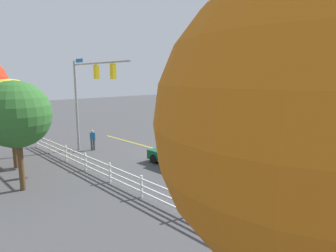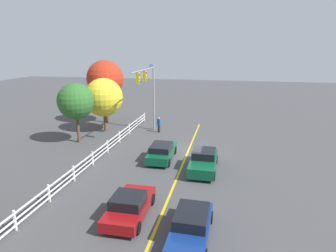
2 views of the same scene
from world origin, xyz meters
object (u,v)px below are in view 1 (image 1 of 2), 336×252
Objects in this scene: car_0 at (178,156)px; pedestrian at (93,139)px; tree_0 at (308,126)px; tree_2 at (11,112)px; car_2 at (226,150)px; tree_3 at (17,115)px; car_1 at (313,193)px.

pedestrian is (7.76, 2.11, 0.26)m from car_0.
tree_0 reaches higher than tree_2.
car_0 is at bearing -110.93° from car_2.
tree_3 reaches higher than pedestrian.
car_2 is at bearing -126.04° from tree_2.
tree_3 is at bearing -108.07° from car_2.
car_1 is 10.33m from tree_0.
tree_3 is at bearing 71.96° from car_0.
tree_0 reaches higher than car_1.
car_0 is 0.57× the size of tree_0.
car_1 is 2.52× the size of pedestrian.
tree_3 is (-4.97, 6.89, 3.12)m from pedestrian.
tree_3 reaches higher than car_0.
tree_2 is (18.37, -0.59, -1.41)m from tree_0.
tree_2 reaches higher than car_0.
tree_2 is 1.01× the size of tree_3.
tree_0 is at bearing -50.87° from car_2.
tree_3 is (11.39, 9.20, 3.41)m from car_1.
car_1 is 18.05m from tree_2.
tree_0 is (-9.87, 12.27, 4.46)m from car_2.
tree_0 is at bearing 178.17° from tree_2.
car_2 is at bearing 55.36° from pedestrian.
tree_3 is (4.18, 12.57, 3.34)m from car_2.
tree_0 reaches higher than pedestrian.
tree_2 reaches higher than car_1.
car_0 is 0.74× the size of tree_2.
tree_0 is 14.10m from tree_3.
pedestrian is 20.57m from tree_0.
car_0 is at bearing -107.21° from tree_3.
tree_3 reaches higher than car_1.
tree_0 is (-11.26, 8.70, 4.50)m from car_0.
tree_2 is at bearing 27.53° from car_1.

